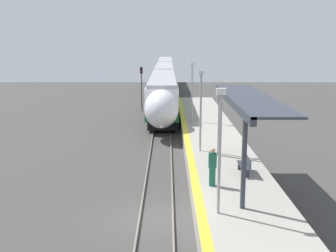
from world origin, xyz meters
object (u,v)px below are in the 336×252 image
person_waiting (212,166)px  lamppost_far (191,87)px  platform_bench (244,164)px  lamppost_near (219,143)px  lamppost_mid (200,105)px  railway_signal (141,84)px  train (164,77)px

person_waiting → lamppost_far: (-0.09, 15.74, 1.88)m
platform_bench → lamppost_near: bearing=-111.3°
lamppost_mid → lamppost_far: (0.00, 9.44, 0.00)m
railway_signal → platform_bench: bearing=-75.0°
lamppost_far → lamppost_mid: bearing=-90.0°
train → lamppost_near: bearing=-86.9°
train → platform_bench: train is taller
person_waiting → lamppost_far: lamppost_far is taller
person_waiting → lamppost_near: size_ratio=0.37×
platform_bench → lamppost_far: size_ratio=0.34×
railway_signal → lamppost_near: size_ratio=0.97×
person_waiting → railway_signal: railway_signal is taller
lamppost_far → train: bearing=95.4°
train → lamppost_near: 45.00m
train → lamppost_mid: lamppost_mid is taller
person_waiting → lamppost_near: lamppost_near is taller
train → railway_signal: railway_signal is taller
lamppost_near → lamppost_mid: bearing=90.0°
platform_bench → lamppost_mid: 5.41m
person_waiting → lamppost_mid: (-0.09, 6.30, 1.88)m
train → lamppost_mid: bearing=-86.0°
person_waiting → train: bearing=93.5°
lamppost_near → railway_signal: bearing=99.1°
lamppost_mid → railway_signal: bearing=103.1°
train → railway_signal: 14.88m
railway_signal → lamppost_near: bearing=-80.9°
platform_bench → railway_signal: (-6.78, 25.25, 1.42)m
train → railway_signal: size_ratio=12.80×
platform_bench → person_waiting: bearing=-135.4°
train → lamppost_far: 26.18m
person_waiting → lamppost_far: bearing=90.3°
lamppost_mid → lamppost_far: bearing=90.0°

